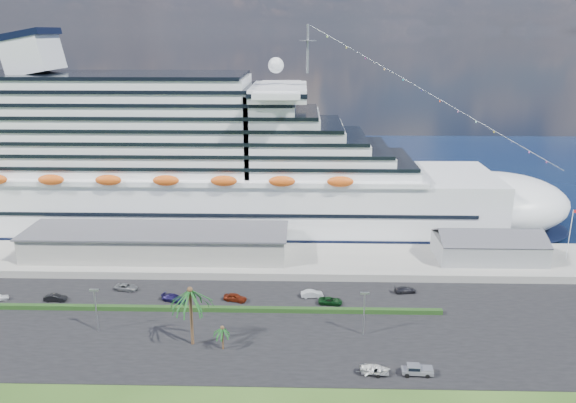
{
  "coord_description": "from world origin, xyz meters",
  "views": [
    {
      "loc": [
        8.77,
        -81.72,
        52.2
      ],
      "look_at": [
        5.93,
        30.0,
        18.26
      ],
      "focal_mm": 35.0,
      "sensor_mm": 36.0,
      "label": 1
    }
  ],
  "objects_px": {
    "pickup_truck": "(417,370)",
    "boat_trailer": "(375,369)",
    "cruise_ship": "(189,170)",
    "parked_car_3": "(174,298)"
  },
  "relations": [
    {
      "from": "cruise_ship",
      "to": "boat_trailer",
      "type": "xyz_separation_m",
      "value": [
        42.08,
        -68.46,
        -15.53
      ]
    },
    {
      "from": "cruise_ship",
      "to": "boat_trailer",
      "type": "distance_m",
      "value": 81.85
    },
    {
      "from": "parked_car_3",
      "to": "boat_trailer",
      "type": "distance_m",
      "value": 44.6
    },
    {
      "from": "pickup_truck",
      "to": "boat_trailer",
      "type": "height_order",
      "value": "pickup_truck"
    },
    {
      "from": "boat_trailer",
      "to": "cruise_ship",
      "type": "bearing_deg",
      "value": 121.58
    },
    {
      "from": "cruise_ship",
      "to": "boat_trailer",
      "type": "relative_size",
      "value": 34.37
    },
    {
      "from": "pickup_truck",
      "to": "boat_trailer",
      "type": "distance_m",
      "value": 6.6
    },
    {
      "from": "cruise_ship",
      "to": "parked_car_3",
      "type": "height_order",
      "value": "cruise_ship"
    },
    {
      "from": "pickup_truck",
      "to": "boat_trailer",
      "type": "xyz_separation_m",
      "value": [
        -6.6,
        -0.2,
        0.09
      ]
    },
    {
      "from": "parked_car_3",
      "to": "boat_trailer",
      "type": "relative_size",
      "value": 0.89
    }
  ]
}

